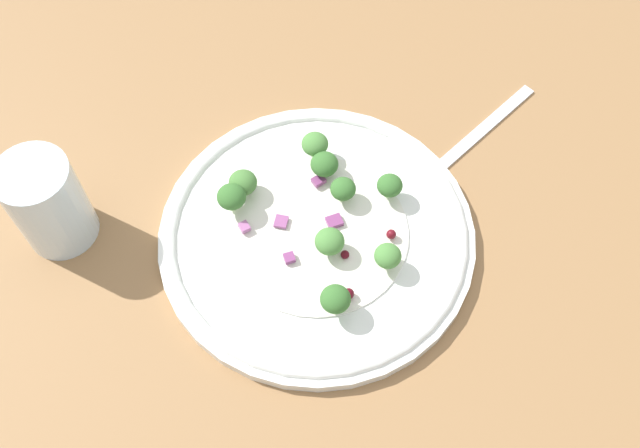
# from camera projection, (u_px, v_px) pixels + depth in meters

# --- Properties ---
(ground_plane) EXTENTS (1.80, 1.80, 0.02)m
(ground_plane) POSITION_uv_depth(u_px,v_px,m) (323.00, 272.00, 0.66)
(ground_plane) COLOR olive
(plate) EXTENTS (0.29, 0.29, 0.02)m
(plate) POSITION_uv_depth(u_px,v_px,m) (320.00, 234.00, 0.66)
(plate) COLOR white
(plate) RESTS_ON ground_plane
(dressing_pool) EXTENTS (0.17, 0.17, 0.00)m
(dressing_pool) POSITION_uv_depth(u_px,v_px,m) (320.00, 232.00, 0.66)
(dressing_pool) COLOR white
(dressing_pool) RESTS_ON plate
(broccoli_floret_0) EXTENTS (0.03, 0.03, 0.03)m
(broccoli_floret_0) POSITION_uv_depth(u_px,v_px,m) (232.00, 197.00, 0.65)
(broccoli_floret_0) COLOR #ADD18E
(broccoli_floret_0) RESTS_ON plate
(broccoli_floret_1) EXTENTS (0.02, 0.02, 0.02)m
(broccoli_floret_1) POSITION_uv_depth(u_px,v_px,m) (343.00, 189.00, 0.66)
(broccoli_floret_1) COLOR #9EC684
(broccoli_floret_1) RESTS_ON plate
(broccoli_floret_2) EXTENTS (0.02, 0.02, 0.02)m
(broccoli_floret_2) POSITION_uv_depth(u_px,v_px,m) (390.00, 186.00, 0.66)
(broccoli_floret_2) COLOR #8EB77A
(broccoli_floret_2) RESTS_ON plate
(broccoli_floret_3) EXTENTS (0.03, 0.03, 0.03)m
(broccoli_floret_3) POSITION_uv_depth(u_px,v_px,m) (330.00, 242.00, 0.63)
(broccoli_floret_3) COLOR #8EB77A
(broccoli_floret_3) RESTS_ON plate
(broccoli_floret_4) EXTENTS (0.03, 0.03, 0.03)m
(broccoli_floret_4) POSITION_uv_depth(u_px,v_px,m) (315.00, 144.00, 0.68)
(broccoli_floret_4) COLOR #8EB77A
(broccoli_floret_4) RESTS_ON plate
(broccoli_floret_5) EXTENTS (0.03, 0.03, 0.03)m
(broccoli_floret_5) POSITION_uv_depth(u_px,v_px,m) (324.00, 165.00, 0.67)
(broccoli_floret_5) COLOR #8EB77A
(broccoli_floret_5) RESTS_ON plate
(broccoli_floret_6) EXTENTS (0.03, 0.03, 0.03)m
(broccoli_floret_6) POSITION_uv_depth(u_px,v_px,m) (243.00, 183.00, 0.66)
(broccoli_floret_6) COLOR #ADD18E
(broccoli_floret_6) RESTS_ON plate
(broccoli_floret_7) EXTENTS (0.02, 0.02, 0.02)m
(broccoli_floret_7) POSITION_uv_depth(u_px,v_px,m) (388.00, 256.00, 0.62)
(broccoli_floret_7) COLOR #9EC684
(broccoli_floret_7) RESTS_ON plate
(broccoli_floret_8) EXTENTS (0.03, 0.03, 0.03)m
(broccoli_floret_8) POSITION_uv_depth(u_px,v_px,m) (338.00, 299.00, 0.60)
(broccoli_floret_8) COLOR #8EB77A
(broccoli_floret_8) RESTS_ON plate
(cranberry_0) EXTENTS (0.01, 0.01, 0.01)m
(cranberry_0) POSITION_uv_depth(u_px,v_px,m) (391.00, 234.00, 0.65)
(cranberry_0) COLOR maroon
(cranberry_0) RESTS_ON plate
(cranberry_1) EXTENTS (0.01, 0.01, 0.01)m
(cranberry_1) POSITION_uv_depth(u_px,v_px,m) (344.00, 252.00, 0.64)
(cranberry_1) COLOR #4C0A14
(cranberry_1) RESTS_ON plate
(cranberry_2) EXTENTS (0.01, 0.01, 0.01)m
(cranberry_2) POSITION_uv_depth(u_px,v_px,m) (349.00, 294.00, 0.62)
(cranberry_2) COLOR #4C0A14
(cranberry_2) RESTS_ON plate
(onion_bit_0) EXTENTS (0.01, 0.02, 0.00)m
(onion_bit_0) POSITION_uv_depth(u_px,v_px,m) (334.00, 221.00, 0.66)
(onion_bit_0) COLOR #843D75
(onion_bit_0) RESTS_ON plate
(onion_bit_1) EXTENTS (0.02, 0.02, 0.00)m
(onion_bit_1) POSITION_uv_depth(u_px,v_px,m) (281.00, 222.00, 0.66)
(onion_bit_1) COLOR #934C84
(onion_bit_1) RESTS_ON plate
(onion_bit_2) EXTENTS (0.01, 0.01, 0.00)m
(onion_bit_2) POSITION_uv_depth(u_px,v_px,m) (319.00, 181.00, 0.68)
(onion_bit_2) COLOR #843D75
(onion_bit_2) RESTS_ON plate
(onion_bit_3) EXTENTS (0.01, 0.01, 0.01)m
(onion_bit_3) POSITION_uv_depth(u_px,v_px,m) (244.00, 227.00, 0.65)
(onion_bit_3) COLOR #A35B93
(onion_bit_3) RESTS_ON plate
(onion_bit_4) EXTENTS (0.01, 0.01, 0.01)m
(onion_bit_4) POSITION_uv_depth(u_px,v_px,m) (289.00, 258.00, 0.64)
(onion_bit_4) COLOR #843D75
(onion_bit_4) RESTS_ON plate
(fork) EXTENTS (0.12, 0.17, 0.01)m
(fork) POSITION_uv_depth(u_px,v_px,m) (464.00, 145.00, 0.72)
(fork) COLOR silver
(fork) RESTS_ON ground_plane
(water_glass) EXTENTS (0.06, 0.06, 0.10)m
(water_glass) POSITION_uv_depth(u_px,v_px,m) (48.00, 203.00, 0.63)
(water_glass) COLOR silver
(water_glass) RESTS_ON ground_plane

